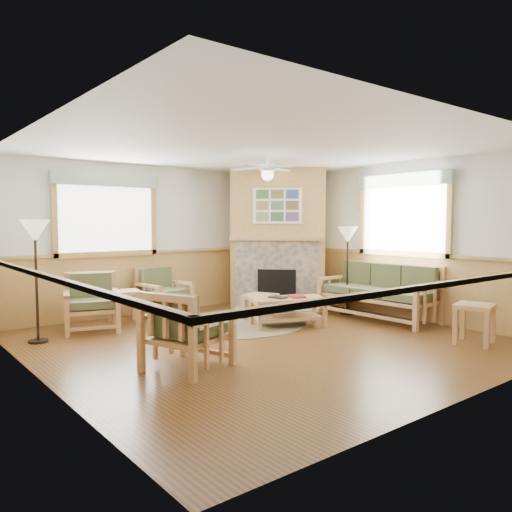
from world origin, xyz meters
TOP-DOWN VIEW (x-y plane):
  - floor at (0.00, 0.00)m, footprint 6.00×6.00m
  - ceiling at (0.00, 0.00)m, footprint 6.00×6.00m
  - wall_back at (0.00, 3.00)m, footprint 6.00×0.02m
  - wall_front at (0.00, -3.00)m, footprint 6.00×0.02m
  - wall_left at (-3.00, 0.00)m, footprint 0.02×6.00m
  - wall_right at (3.00, 0.00)m, footprint 0.02×6.00m
  - wainscot at (0.00, 0.00)m, footprint 6.00×6.00m
  - fireplace at (2.05, 2.05)m, footprint 3.11×3.11m
  - window_back at (-1.10, 2.96)m, footprint 1.90×0.16m
  - window_right at (2.96, -0.20)m, footprint 0.16×1.90m
  - ceiling_fan at (0.30, 0.30)m, footprint 1.59×1.59m
  - sofa at (2.55, 0.01)m, footprint 2.09×0.90m
  - armchair_back_left at (-1.69, 2.14)m, footprint 0.99×0.99m
  - armchair_back_right at (-0.22, 2.55)m, footprint 0.88×0.88m
  - armchair_left at (-1.54, -0.49)m, footprint 1.04×1.04m
  - coffee_table at (0.91, 0.51)m, footprint 1.30×1.01m
  - end_table_chairs at (-1.04, 2.41)m, footprint 0.56×0.55m
  - end_table_sofa at (2.14, -1.95)m, footprint 0.61×0.60m
  - footstool at (0.92, 1.24)m, footprint 0.66×0.66m
  - braided_rug at (0.36, 0.78)m, footprint 2.36×2.36m
  - floor_lamp_left at (-2.55, 1.90)m, footprint 0.46×0.46m
  - floor_lamp_right at (2.45, 0.62)m, footprint 0.47×0.47m
  - book_red at (1.06, 0.46)m, footprint 0.32×0.36m
  - book_dark at (0.76, 0.58)m, footprint 0.26×0.31m

SIDE VIEW (x-z plane):
  - floor at x=0.00m, z-range -0.01..0.00m
  - braided_rug at x=0.36m, z-range 0.00..0.01m
  - footstool at x=0.92m, z-range 0.00..0.43m
  - coffee_table at x=0.91m, z-range 0.00..0.46m
  - end_table_chairs at x=-1.04m, z-range 0.00..0.54m
  - end_table_sofa at x=2.14m, z-range 0.00..0.56m
  - armchair_back_right at x=-0.22m, z-range 0.00..0.86m
  - armchair_back_left at x=-1.69m, z-range 0.00..0.89m
  - armchair_left at x=-1.54m, z-range 0.00..0.91m
  - sofa at x=2.55m, z-range 0.00..0.95m
  - book_dark at x=0.76m, z-range 0.48..0.50m
  - book_red at x=1.06m, z-range 0.48..0.51m
  - wainscot at x=0.00m, z-range 0.00..1.10m
  - floor_lamp_right at x=2.45m, z-range 0.00..1.61m
  - floor_lamp_left at x=-2.55m, z-range 0.00..1.73m
  - wall_back at x=0.00m, z-range 0.00..2.70m
  - wall_front at x=0.00m, z-range 0.00..2.70m
  - wall_left at x=-3.00m, z-range 0.00..2.70m
  - wall_right at x=3.00m, z-range 0.00..2.70m
  - fireplace at x=2.05m, z-range 0.00..2.70m
  - window_back at x=-1.10m, z-range 1.78..3.28m
  - window_right at x=2.96m, z-range 1.78..3.28m
  - ceiling_fan at x=0.30m, z-range 2.48..2.84m
  - ceiling at x=0.00m, z-range 2.70..2.71m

